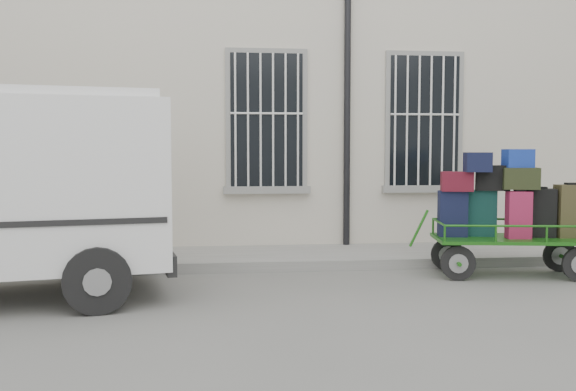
# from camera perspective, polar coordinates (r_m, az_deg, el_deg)

# --- Properties ---
(ground) EXTENTS (80.00, 80.00, 0.00)m
(ground) POSITION_cam_1_polar(r_m,az_deg,el_deg) (8.00, 2.70, -8.58)
(ground) COLOR slate
(ground) RESTS_ON ground
(building) EXTENTS (24.00, 5.15, 6.00)m
(building) POSITION_cam_1_polar(r_m,az_deg,el_deg) (13.33, -1.04, 9.41)
(building) COLOR beige
(building) RESTS_ON ground
(sidewalk) EXTENTS (24.00, 1.70, 0.15)m
(sidewalk) POSITION_cam_1_polar(r_m,az_deg,el_deg) (10.12, 0.73, -5.48)
(sidewalk) COLOR gray
(sidewalk) RESTS_ON ground
(luggage_cart) EXTENTS (2.50, 1.26, 1.76)m
(luggage_cart) POSITION_cam_1_polar(r_m,az_deg,el_deg) (9.41, 19.01, -1.41)
(luggage_cart) COLOR black
(luggage_cart) RESTS_ON ground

